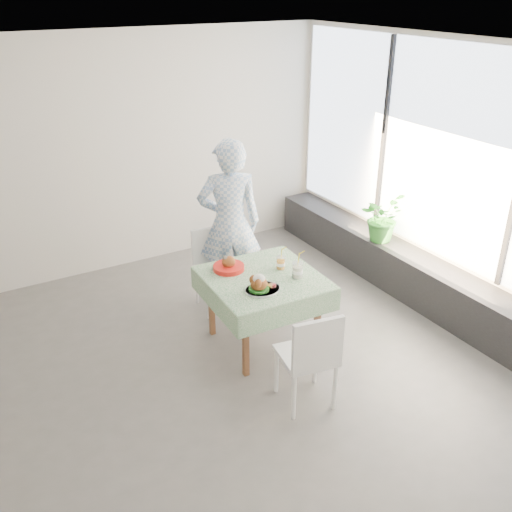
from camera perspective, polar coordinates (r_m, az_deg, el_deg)
floor at (r=5.37m, az=-6.75°, el=-11.73°), size 6.00×6.00×0.00m
ceiling at (r=4.29m, az=-8.79°, el=19.44°), size 6.00×6.00×0.00m
wall_back at (r=6.90m, az=-16.04°, el=9.26°), size 6.00×0.02×2.80m
wall_front at (r=2.85m, az=13.63°, el=-15.76°), size 6.00×0.02×2.80m
wall_right at (r=6.34m, az=18.25°, el=7.53°), size 0.02×5.00×2.80m
window_pane at (r=6.25m, az=18.38°, el=9.66°), size 0.01×4.80×2.18m
window_ledge at (r=6.64m, az=15.72°, el=-2.14°), size 0.40×4.80×0.50m
cafe_table at (r=5.50m, az=0.71°, el=-4.69°), size 1.09×1.09×0.74m
chair_far at (r=6.23m, az=-3.92°, el=-2.85°), size 0.45×0.45×0.88m
chair_near at (r=4.90m, az=5.04°, el=-11.67°), size 0.50×0.50×0.92m
diner at (r=6.07m, az=-2.66°, el=3.25°), size 0.79×0.65×1.85m
main_dish at (r=5.10m, az=0.47°, el=-2.98°), size 0.33×0.33×0.17m
juice_cup_orange at (r=5.49m, az=2.49°, el=-0.73°), size 0.09×0.09×0.25m
juice_cup_lemonade at (r=5.34m, az=4.17°, el=-1.46°), size 0.11×0.11×0.30m
second_dish at (r=5.48m, az=-2.75°, el=-0.99°), size 0.30×0.30×0.14m
potted_plant at (r=6.78m, az=12.49°, el=3.83°), size 0.65×0.62×0.57m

